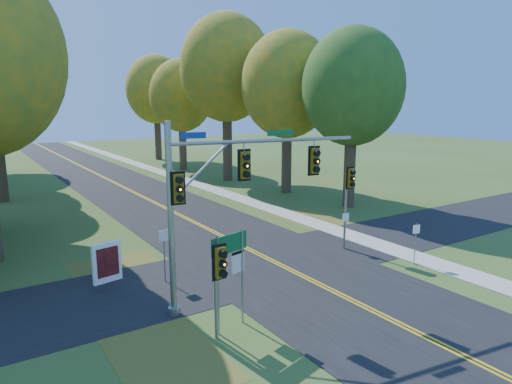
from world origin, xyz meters
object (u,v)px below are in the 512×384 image
route_sign_cluster (230,261)px  east_signal_pole (349,187)px  traffic_mast (222,190)px  info_kiosk (107,263)px

route_sign_cluster → east_signal_pole: bearing=8.8°
route_sign_cluster → traffic_mast: bearing=53.9°
traffic_mast → info_kiosk: size_ratio=4.34×
route_sign_cluster → info_kiosk: 6.91m
info_kiosk → east_signal_pole: bearing=-22.9°
east_signal_pole → info_kiosk: 12.08m
traffic_mast → route_sign_cluster: (-0.65, -1.64, -2.07)m
east_signal_pole → info_kiosk: east_signal_pole is taller
east_signal_pole → info_kiosk: size_ratio=2.49×
traffic_mast → route_sign_cluster: traffic_mast is taller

